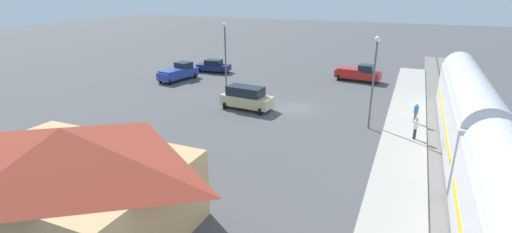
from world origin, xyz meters
The scene contains 12 objects.
ground_plane centered at (0.00, 0.00, 0.00)m, with size 200.00×200.00×0.00m, color #4C4C4F.
railway_track centered at (-14.00, 0.00, 0.09)m, with size 4.80×70.00×0.30m.
platform centered at (-10.00, 0.00, 0.15)m, with size 3.20×46.00×0.30m.
station_building centered at (4.00, 22.00, 2.70)m, with size 11.38×7.95×5.20m.
pedestrian_on_platform centered at (-10.71, 4.34, 1.28)m, with size 0.36×0.36×1.71m.
pedestrian_waiting_far centered at (-10.67, 0.58, 1.28)m, with size 0.36×0.36×1.71m.
pickup_red centered at (-3.89, -13.79, 1.03)m, with size 5.59×2.96×2.14m.
pickup_blue centered at (16.92, -5.38, 1.03)m, with size 2.97×5.68×2.14m.
sedan_navy centered at (15.16, -11.11, 0.88)m, with size 4.65×2.58×1.74m.
suv_tan centered at (4.23, 1.92, 1.15)m, with size 5.05×2.72×2.22m.
light_pole_near_platform centered at (-7.20, 2.60, 4.76)m, with size 0.44×0.44×7.54m.
light_pole_lot_center centered at (8.90, -2.87, 4.77)m, with size 0.44×0.44×7.55m.
Camera 1 is at (-9.89, 32.44, 11.02)m, focal length 25.83 mm.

